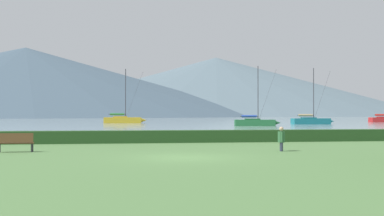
% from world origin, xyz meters
% --- Properties ---
extents(ground_plane, '(1000.00, 1000.00, 0.00)m').
position_xyz_m(ground_plane, '(0.00, 0.00, 0.00)').
color(ground_plane, '#517A42').
extents(harbor_water, '(320.00, 246.00, 0.00)m').
position_xyz_m(harbor_water, '(0.00, 137.00, 0.00)').
color(harbor_water, '#8C9EA3').
rests_on(harbor_water, ground_plane).
extents(hedge_line, '(80.00, 1.20, 0.80)m').
position_xyz_m(hedge_line, '(0.00, 11.00, 0.40)').
color(hedge_line, '#284C23').
rests_on(hedge_line, ground_plane).
extents(sailboat_slip_0, '(7.60, 2.45, 9.86)m').
position_xyz_m(sailboat_slip_0, '(30.54, 60.19, 0.63)').
color(sailboat_slip_0, '#19707A').
rests_on(sailboat_slip_0, harbor_water).
extents(sailboat_slip_1, '(8.33, 2.54, 10.56)m').
position_xyz_m(sailboat_slip_1, '(-1.86, 74.98, 0.69)').
color(sailboat_slip_1, gold).
rests_on(sailboat_slip_1, harbor_water).
extents(sailboat_slip_3, '(7.13, 2.98, 9.14)m').
position_xyz_m(sailboat_slip_3, '(17.83, 51.04, 0.59)').
color(sailboat_slip_3, '#236B38').
rests_on(sailboat_slip_3, harbor_water).
extents(park_bench_near_path, '(1.75, 0.53, 0.95)m').
position_xyz_m(park_bench_near_path, '(-7.93, 4.17, 0.53)').
color(park_bench_near_path, brown).
rests_on(park_bench_near_path, ground_plane).
extents(person_seated_viewer, '(0.36, 0.56, 1.25)m').
position_xyz_m(person_seated_viewer, '(5.35, 2.83, 0.69)').
color(person_seated_viewer, '#2D3347').
rests_on(person_seated_viewer, ground_plane).
extents(distant_hill_west_ridge, '(338.16, 338.16, 49.03)m').
position_xyz_m(distant_hill_west_ridge, '(79.52, 385.03, 24.51)').
color(distant_hill_west_ridge, slate).
rests_on(distant_hill_west_ridge, ground_plane).
extents(distant_hill_east_ridge, '(326.81, 326.81, 46.02)m').
position_xyz_m(distant_hill_east_ridge, '(-63.85, 319.86, 23.01)').
color(distant_hill_east_ridge, '#425666').
rests_on(distant_hill_east_ridge, ground_plane).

